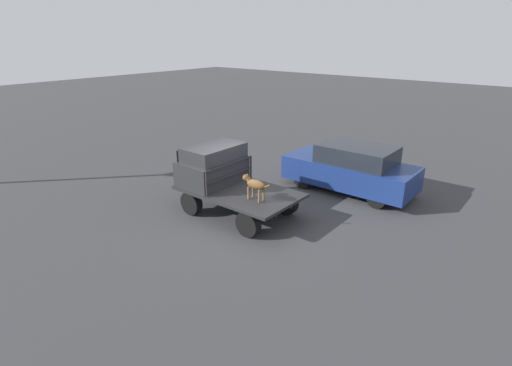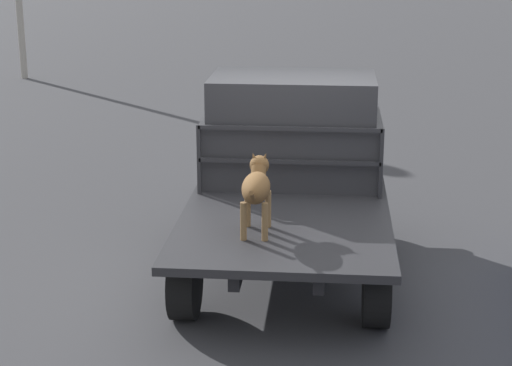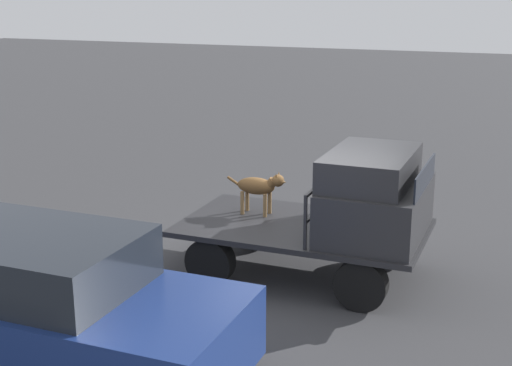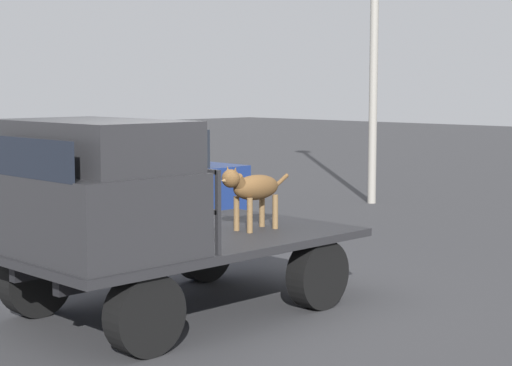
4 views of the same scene
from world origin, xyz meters
The scene contains 6 objects.
ground_plane centered at (0.00, 0.00, 0.00)m, with size 80.00×80.00×0.00m, color #38383A.
flatbed_truck centered at (0.00, 0.00, 0.56)m, with size 3.55×2.08×0.77m.
truck_cab centered at (1.04, 0.00, 1.33)m, with size 1.32×1.96×1.19m.
truck_headboard centered at (0.34, 0.00, 1.27)m, with size 0.04×1.96×0.76m.
dog centered at (-0.78, 0.24, 1.21)m, with size 0.97×0.26×0.70m.
parked_sedan centered at (-1.71, -3.78, 0.82)m, with size 4.35×1.82×1.63m.
Camera 1 is at (-7.22, 8.11, 5.06)m, focal length 28.00 mm.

